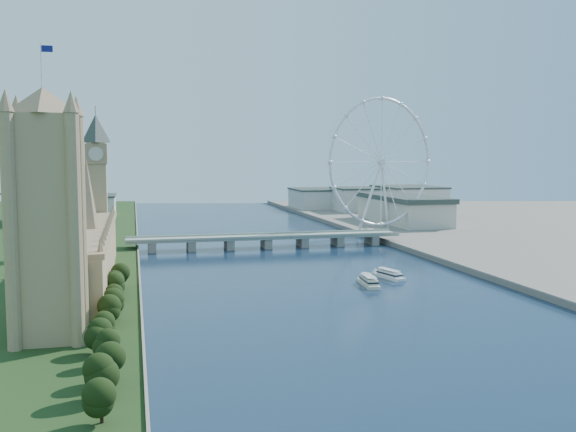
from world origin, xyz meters
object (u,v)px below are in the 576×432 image
object	(u,v)px
victoria_tower	(46,207)
tour_boat_far	(389,278)
tour_boat_near	(369,286)
london_eye	(381,162)

from	to	relation	value
victoria_tower	tour_boat_far	distance (m)	213.73
victoria_tower	tour_boat_near	distance (m)	188.99
victoria_tower	tour_boat_near	bearing A→B (deg)	27.15
london_eye	tour_boat_far	world-z (taller)	london_eye
victoria_tower	tour_boat_near	xyz separation A→B (m)	(161.03, 82.57, -54.49)
victoria_tower	london_eye	distance (m)	393.99
tour_boat_far	london_eye	bearing A→B (deg)	55.17
victoria_tower	tour_boat_far	xyz separation A→B (m)	(180.82, 100.09, -54.49)
tour_boat_near	victoria_tower	bearing A→B (deg)	-147.51
tour_boat_near	tour_boat_far	size ratio (longest dim) A/B	1.06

